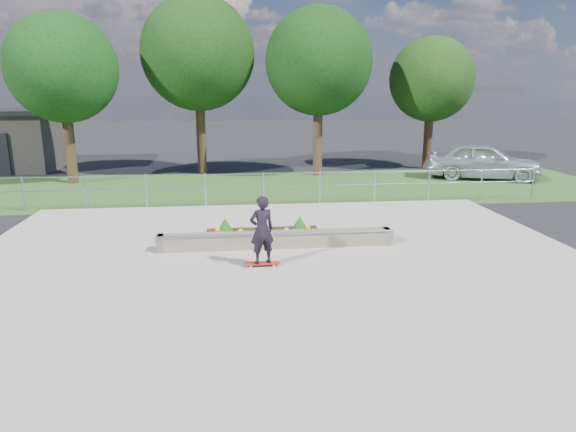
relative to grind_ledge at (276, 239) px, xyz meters
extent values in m
plane|color=black|center=(0.00, -2.41, -0.26)|extent=(120.00, 120.00, 0.00)
cube|color=#2B4C1E|center=(0.00, 8.59, -0.25)|extent=(30.00, 8.00, 0.02)
cube|color=#9B9589|center=(0.00, -2.41, -0.23)|extent=(15.00, 15.00, 0.06)
cylinder|color=gray|center=(-8.00, 5.09, 0.34)|extent=(0.06, 0.06, 1.20)
cylinder|color=gray|center=(-6.00, 5.09, 0.34)|extent=(0.06, 0.06, 1.20)
cylinder|color=#9B9EA4|center=(-4.00, 5.09, 0.34)|extent=(0.06, 0.06, 1.20)
cylinder|color=#9A9EA3|center=(-2.00, 5.09, 0.34)|extent=(0.06, 0.06, 1.20)
cylinder|color=#979A9F|center=(0.00, 5.09, 0.34)|extent=(0.06, 0.06, 1.20)
cylinder|color=#999BA2|center=(2.00, 5.09, 0.34)|extent=(0.06, 0.06, 1.20)
cylinder|color=#94969C|center=(4.00, 5.09, 0.34)|extent=(0.06, 0.06, 1.20)
cylinder|color=#919399|center=(6.00, 5.09, 0.34)|extent=(0.06, 0.06, 1.20)
cylinder|color=#9C9FA5|center=(8.00, 5.09, 0.34)|extent=(0.06, 0.06, 1.20)
cylinder|color=gray|center=(10.00, 5.09, 0.34)|extent=(0.06, 0.06, 1.20)
cylinder|color=gray|center=(0.00, 5.09, 0.89)|extent=(20.00, 0.04, 0.04)
cylinder|color=gray|center=(0.00, 5.09, 0.44)|extent=(20.00, 0.04, 0.04)
cylinder|color=#302213|center=(-8.00, 10.59, 1.20)|extent=(0.44, 0.44, 2.93)
sphere|color=black|center=(-8.00, 10.59, 4.61)|extent=(4.55, 4.55, 4.55)
cylinder|color=#312113|center=(-2.50, 12.59, 1.42)|extent=(0.44, 0.44, 3.38)
sphere|color=black|center=(-2.50, 12.59, 5.36)|extent=(5.25, 5.25, 5.25)
cylinder|color=#362115|center=(3.00, 11.59, 1.31)|extent=(0.44, 0.44, 3.15)
sphere|color=black|center=(3.00, 11.59, 4.99)|extent=(4.90, 4.90, 4.90)
cylinder|color=#331F14|center=(9.00, 13.09, 1.09)|extent=(0.44, 0.44, 2.70)
sphere|color=black|center=(9.00, 13.09, 4.24)|extent=(4.20, 4.20, 4.20)
cube|color=#685C4D|center=(0.00, 0.00, 0.00)|extent=(6.00, 0.40, 0.40)
cylinder|color=#95989E|center=(0.00, -0.20, 0.20)|extent=(6.00, 0.06, 0.06)
cube|color=brown|center=(-2.90, 0.00, 0.00)|extent=(0.15, 0.42, 0.40)
cube|color=brown|center=(2.90, 0.00, 0.00)|extent=(0.15, 0.42, 0.40)
cube|color=black|center=(-0.29, 0.51, -0.08)|extent=(3.00, 1.20, 0.25)
sphere|color=yellow|center=(-1.49, 0.61, 0.13)|extent=(0.14, 0.14, 0.14)
sphere|color=yellow|center=(-0.89, 0.41, 0.13)|extent=(0.14, 0.14, 0.14)
sphere|color=yellow|center=(-0.29, 0.61, 0.13)|extent=(0.14, 0.14, 0.14)
sphere|color=gold|center=(0.31, 0.41, 0.13)|extent=(0.14, 0.14, 0.14)
sphere|color=gold|center=(0.91, 0.61, 0.13)|extent=(0.14, 0.14, 0.14)
cone|color=#194814|center=(-1.29, 0.76, 0.23)|extent=(0.44, 0.44, 0.36)
cone|color=#1A4212|center=(-0.29, 0.76, 0.23)|extent=(0.44, 0.44, 0.36)
cone|color=#154915|center=(0.71, 0.76, 0.23)|extent=(0.44, 0.44, 0.36)
cylinder|color=silver|center=(-0.71, -1.52, -0.18)|extent=(0.05, 0.03, 0.05)
cylinder|color=silver|center=(-0.71, -1.34, -0.18)|extent=(0.05, 0.03, 0.05)
cylinder|color=white|center=(-0.19, -1.52, -0.18)|extent=(0.05, 0.03, 0.05)
cylinder|color=silver|center=(-0.19, -1.34, -0.18)|extent=(0.05, 0.03, 0.05)
cylinder|color=gray|center=(-0.71, -1.43, -0.15)|extent=(0.02, 0.18, 0.02)
cylinder|color=#9E9FA3|center=(-0.19, -1.43, -0.15)|extent=(0.02, 0.18, 0.02)
cube|color=#AA2015|center=(-0.45, -1.43, -0.13)|extent=(0.80, 0.21, 0.02)
imported|color=black|center=(-0.45, -1.43, 0.66)|extent=(0.66, 0.53, 1.56)
imported|color=#B0B4BA|center=(10.29, 9.60, 0.58)|extent=(5.34, 3.65, 1.69)
camera|label=1|loc=(-1.09, -12.52, 3.71)|focal=32.00mm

